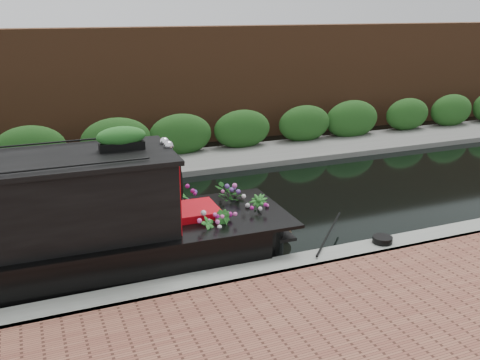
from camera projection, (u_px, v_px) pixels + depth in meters
name	position (u px, v px, depth m)	size (l,w,h in m)	color
ground	(152.00, 224.00, 11.95)	(80.00, 80.00, 0.00)	black
near_bank_coping	(198.00, 293.00, 9.05)	(40.00, 0.60, 0.50)	gray
far_bank_path	(118.00, 173.00, 15.65)	(40.00, 2.40, 0.34)	#63635F
far_hedge	(113.00, 165.00, 16.44)	(40.00, 1.10, 2.80)	#1D4717
far_brick_wall	(102.00, 149.00, 18.29)	(40.00, 1.00, 8.00)	#55321D
rope_fender	(280.00, 232.00, 11.14)	(0.32, 0.32, 0.43)	brown
coiled_mooring_rope	(382.00, 240.00, 10.39)	(0.39, 0.39, 0.12)	black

